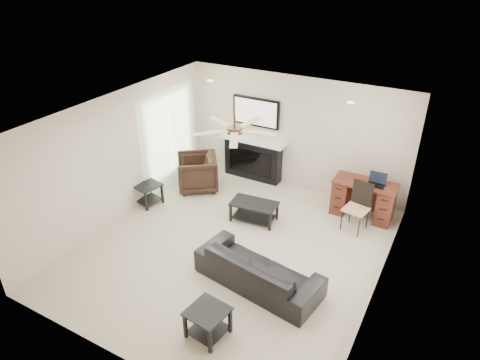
{
  "coord_description": "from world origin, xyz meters",
  "views": [
    {
      "loc": [
        3.11,
        -5.35,
        4.78
      ],
      "look_at": [
        -0.13,
        0.52,
        1.12
      ],
      "focal_mm": 32.0,
      "sensor_mm": 36.0,
      "label": 1
    }
  ],
  "objects_px": {
    "coffee_table": "(254,212)",
    "fireplace_unit": "(253,140)",
    "sofa": "(258,269)",
    "desk": "(363,199)",
    "armchair": "(197,172)"
  },
  "relations": [
    {
      "from": "coffee_table",
      "to": "fireplace_unit",
      "type": "bearing_deg",
      "value": 112.79
    },
    {
      "from": "sofa",
      "to": "desk",
      "type": "xyz_separation_m",
      "value": [
        0.92,
        2.8,
        0.08
      ]
    },
    {
      "from": "armchair",
      "to": "desk",
      "type": "bearing_deg",
      "value": 64.22
    },
    {
      "from": "armchair",
      "to": "coffee_table",
      "type": "relative_size",
      "value": 0.96
    },
    {
      "from": "sofa",
      "to": "fireplace_unit",
      "type": "bearing_deg",
      "value": -52.19
    },
    {
      "from": "sofa",
      "to": "coffee_table",
      "type": "relative_size",
      "value": 2.28
    },
    {
      "from": "sofa",
      "to": "coffee_table",
      "type": "xyz_separation_m",
      "value": [
        -0.9,
        1.6,
        -0.1
      ]
    },
    {
      "from": "desk",
      "to": "fireplace_unit",
      "type": "bearing_deg",
      "value": 171.71
    },
    {
      "from": "sofa",
      "to": "desk",
      "type": "bearing_deg",
      "value": -99.16
    },
    {
      "from": "sofa",
      "to": "fireplace_unit",
      "type": "distance_m",
      "value": 3.7
    },
    {
      "from": "sofa",
      "to": "fireplace_unit",
      "type": "relative_size",
      "value": 1.07
    },
    {
      "from": "sofa",
      "to": "armchair",
      "type": "bearing_deg",
      "value": -30.6
    },
    {
      "from": "sofa",
      "to": "coffee_table",
      "type": "distance_m",
      "value": 1.84
    },
    {
      "from": "sofa",
      "to": "armchair",
      "type": "height_order",
      "value": "armchair"
    },
    {
      "from": "armchair",
      "to": "fireplace_unit",
      "type": "relative_size",
      "value": 0.45
    }
  ]
}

